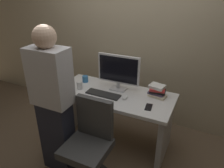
% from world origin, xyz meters
% --- Properties ---
extents(ground_plane, '(9.00, 9.00, 0.00)m').
position_xyz_m(ground_plane, '(0.00, 0.00, 0.00)').
color(ground_plane, brown).
extents(wall_back, '(6.40, 0.10, 3.00)m').
position_xyz_m(wall_back, '(0.00, 0.77, 1.50)').
color(wall_back, tan).
rests_on(wall_back, ground).
extents(desk, '(1.47, 0.67, 0.73)m').
position_xyz_m(desk, '(0.00, 0.00, 0.51)').
color(desk, white).
rests_on(desk, ground).
extents(office_chair, '(0.52, 0.52, 0.94)m').
position_xyz_m(office_chair, '(0.04, -0.68, 0.43)').
color(office_chair, black).
rests_on(office_chair, ground).
extents(person_at_desk, '(0.40, 0.24, 1.64)m').
position_xyz_m(person_at_desk, '(-0.38, -0.66, 0.84)').
color(person_at_desk, '#262838').
rests_on(person_at_desk, ground).
extents(monitor, '(0.54, 0.14, 0.46)m').
position_xyz_m(monitor, '(0.01, 0.13, 0.98)').
color(monitor, silver).
rests_on(monitor, desk).
extents(keyboard, '(0.43, 0.14, 0.02)m').
position_xyz_m(keyboard, '(-0.10, -0.09, 0.74)').
color(keyboard, '#262626').
rests_on(keyboard, desk).
extents(mouse, '(0.06, 0.10, 0.03)m').
position_xyz_m(mouse, '(0.17, -0.06, 0.74)').
color(mouse, white).
rests_on(mouse, desk).
extents(cup_near_keyboard, '(0.08, 0.08, 0.10)m').
position_xyz_m(cup_near_keyboard, '(-0.45, -0.07, 0.78)').
color(cup_near_keyboard, silver).
rests_on(cup_near_keyboard, desk).
extents(cup_by_monitor, '(0.08, 0.08, 0.09)m').
position_xyz_m(cup_by_monitor, '(-0.50, 0.14, 0.77)').
color(cup_by_monitor, '#3372B2').
rests_on(cup_by_monitor, desk).
extents(book_stack, '(0.23, 0.18, 0.15)m').
position_xyz_m(book_stack, '(0.50, 0.16, 0.80)').
color(book_stack, beige).
rests_on(book_stack, desk).
extents(cell_phone, '(0.09, 0.15, 0.01)m').
position_xyz_m(cell_phone, '(0.48, -0.13, 0.73)').
color(cell_phone, black).
rests_on(cell_phone, desk).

